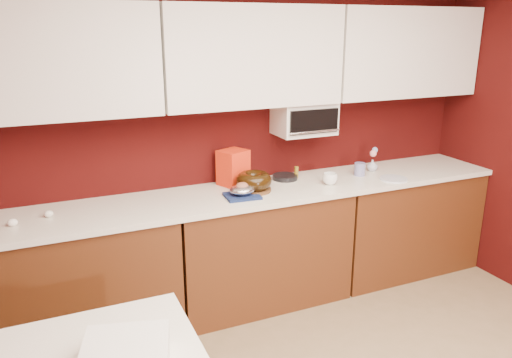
{
  "coord_description": "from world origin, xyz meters",
  "views": [
    {
      "loc": [
        -1.43,
        -1.24,
        2.05
      ],
      "look_at": [
        -0.07,
        1.84,
        1.02
      ],
      "focal_mm": 35.0,
      "sensor_mm": 36.0,
      "label": 1
    }
  ],
  "objects": [
    {
      "name": "countertop",
      "position": [
        0.0,
        1.94,
        0.88
      ],
      "size": [
        4.0,
        0.62,
        0.04
      ],
      "primitive_type": "cube",
      "color": "silver",
      "rests_on": "base_cabinet_center"
    },
    {
      "name": "pandoro_box",
      "position": [
        -0.13,
        2.14,
        1.03
      ],
      "size": [
        0.25,
        0.24,
        0.27
      ],
      "primitive_type": "cube",
      "rotation": [
        0.0,
        0.0,
        0.4
      ],
      "color": "red",
      "rests_on": "countertop"
    },
    {
      "name": "toaster_oven_handle",
      "position": [
        0.45,
        1.93,
        1.3
      ],
      "size": [
        0.42,
        0.02,
        0.02
      ],
      "primitive_type": "cylinder",
      "rotation": [
        0.0,
        1.57,
        0.0
      ],
      "color": "silver",
      "rests_on": "toaster_oven"
    },
    {
      "name": "base_cabinet_center",
      "position": [
        0.0,
        1.94,
        0.43
      ],
      "size": [
        1.31,
        0.58,
        0.86
      ],
      "primitive_type": "cube",
      "color": "#512710",
      "rests_on": "floor"
    },
    {
      "name": "roasted_ham",
      "position": [
        -0.18,
        1.84,
        0.98
      ],
      "size": [
        0.09,
        0.08,
        0.06
      ],
      "primitive_type": "ellipsoid",
      "rotation": [
        0.0,
        0.0,
        0.02
      ],
      "color": "#A1614A",
      "rests_on": "foil_ham_nest"
    },
    {
      "name": "toaster_oven_door",
      "position": [
        0.45,
        1.94,
        1.38
      ],
      "size": [
        0.4,
        0.02,
        0.18
      ],
      "primitive_type": "cube",
      "color": "black",
      "rests_on": "toaster_oven"
    },
    {
      "name": "upper_cabinet_left",
      "position": [
        -1.33,
        2.08,
        1.85
      ],
      "size": [
        1.31,
        0.33,
        0.7
      ],
      "primitive_type": "cube",
      "color": "white",
      "rests_on": "wall_back"
    },
    {
      "name": "egg_left",
      "position": [
        -1.65,
        1.9,
        0.92
      ],
      "size": [
        0.06,
        0.05,
        0.05
      ],
      "primitive_type": "ellipsoid",
      "rotation": [
        0.0,
        0.0,
        0.1
      ],
      "color": "white",
      "rests_on": "countertop"
    },
    {
      "name": "blue_jar",
      "position": [
        0.89,
        1.96,
        0.95
      ],
      "size": [
        0.09,
        0.09,
        0.1
      ],
      "primitive_type": "cylinder",
      "rotation": [
        0.0,
        0.0,
        -0.02
      ],
      "color": "navy",
      "rests_on": "countertop"
    },
    {
      "name": "china_plate",
      "position": [
        1.07,
        1.75,
        0.91
      ],
      "size": [
        0.25,
        0.25,
        0.01
      ],
      "primitive_type": "cylinder",
      "rotation": [
        0.0,
        0.0,
        -0.16
      ],
      "color": "silver",
      "rests_on": "countertop"
    },
    {
      "name": "dark_pan",
      "position": [
        0.29,
        2.1,
        0.92
      ],
      "size": [
        0.24,
        0.24,
        0.03
      ],
      "primitive_type": "cylinder",
      "rotation": [
        0.0,
        0.0,
        0.26
      ],
      "color": "black",
      "rests_on": "countertop"
    },
    {
      "name": "bundt_cake",
      "position": [
        -0.05,
        1.93,
        0.98
      ],
      "size": [
        0.35,
        0.35,
        0.11
      ],
      "primitive_type": "torus",
      "rotation": [
        0.0,
        0.0,
        0.43
      ],
      "color": "black",
      "rests_on": "cake_base"
    },
    {
      "name": "upper_cabinet_right",
      "position": [
        1.33,
        2.08,
        1.85
      ],
      "size": [
        1.31,
        0.33,
        0.7
      ],
      "primitive_type": "cube",
      "color": "white",
      "rests_on": "wall_back"
    },
    {
      "name": "flower_blue",
      "position": [
        1.1,
        2.05,
        1.07
      ],
      "size": [
        0.05,
        0.05,
        0.05
      ],
      "primitive_type": "sphere",
      "color": "#8097CD",
      "rests_on": "flower_vase"
    },
    {
      "name": "flower_pink",
      "position": [
        1.07,
        2.03,
        1.05
      ],
      "size": [
        0.06,
        0.06,
        0.06
      ],
      "primitive_type": "sphere",
      "color": "pink",
      "rests_on": "flower_vase"
    },
    {
      "name": "foil_ham_nest",
      "position": [
        -0.18,
        1.84,
        0.96
      ],
      "size": [
        0.21,
        0.19,
        0.07
      ],
      "primitive_type": "ellipsoid",
      "rotation": [
        0.0,
        0.0,
        0.24
      ],
      "color": "silver",
      "rests_on": "navy_towel"
    },
    {
      "name": "upper_cabinet_center",
      "position": [
        0.0,
        2.08,
        1.85
      ],
      "size": [
        1.31,
        0.33,
        0.7
      ],
      "primitive_type": "cube",
      "color": "white",
      "rests_on": "wall_back"
    },
    {
      "name": "base_cabinet_right",
      "position": [
        1.33,
        1.94,
        0.43
      ],
      "size": [
        1.31,
        0.58,
        0.86
      ],
      "primitive_type": "cube",
      "color": "#512710",
      "rests_on": "floor"
    },
    {
      "name": "toaster_oven",
      "position": [
        0.45,
        2.1,
        1.38
      ],
      "size": [
        0.45,
        0.3,
        0.25
      ],
      "primitive_type": "cube",
      "color": "white",
      "rests_on": "upper_cabinet_center"
    },
    {
      "name": "egg_right",
      "position": [
        -1.44,
        1.97,
        0.92
      ],
      "size": [
        0.06,
        0.05,
        0.04
      ],
      "primitive_type": "ellipsoid",
      "rotation": [
        0.0,
        0.0,
        -0.07
      ],
      "color": "white",
      "rests_on": "countertop"
    },
    {
      "name": "newspaper_stack",
      "position": [
        -1.22,
        0.5,
        0.81
      ],
      "size": [
        0.39,
        0.35,
        0.12
      ],
      "primitive_type": "cube",
      "rotation": [
        0.0,
        0.0,
        -0.26
      ],
      "color": "white",
      "rests_on": "dining_table"
    },
    {
      "name": "amber_bottle",
      "position": [
        0.39,
        2.1,
        0.95
      ],
      "size": [
        0.03,
        0.03,
        0.09
      ],
      "primitive_type": "cylinder",
      "rotation": [
        0.0,
        0.0,
        0.08
      ],
      "color": "olive",
      "rests_on": "countertop"
    },
    {
      "name": "wall_back",
      "position": [
        0.0,
        2.25,
        1.25
      ],
      "size": [
        4.0,
        0.02,
        2.5
      ],
      "primitive_type": "cube",
      "color": "#390907",
      "rests_on": "floor"
    },
    {
      "name": "coffee_mug",
      "position": [
        0.54,
        1.84,
        0.95
      ],
      "size": [
        0.14,
        0.14,
        0.11
      ],
      "primitive_type": "imported",
      "rotation": [
        0.0,
        0.0,
        0.74
      ],
      "color": "white",
      "rests_on": "countertop"
    },
    {
      "name": "flower_vase",
      "position": [
        1.07,
        2.03,
        0.95
      ],
      "size": [
        0.08,
        0.08,
        0.11
      ],
      "primitive_type": "imported",
      "rotation": [
        0.0,
        0.0,
        -0.14
      ],
      "color": "#B0B4C8",
      "rests_on": "countertop"
    },
    {
      "name": "base_cabinet_left",
      "position": [
        -1.33,
        1.94,
        0.43
      ],
      "size": [
        1.31,
        0.58,
        0.86
      ],
      "primitive_type": "cube",
      "color": "#512710",
      "rests_on": "floor"
    },
    {
      "name": "navy_towel",
      "position": [
        -0.18,
        1.84,
        0.91
      ],
      "size": [
        0.25,
        0.22,
        0.02
      ],
      "primitive_type": "cube",
      "rotation": [
        0.0,
        0.0,
        -0.08
      ],
      "color": "navy",
      "rests_on": "countertop"
    },
    {
      "name": "cake_base",
      "position": [
        -0.05,
        1.93,
        0.91
      ],
      "size": [
        0.27,
        0.27,
        0.02
      ],
      "primitive_type": "cylinder",
      "rotation": [
        0.0,
        0.0,
        -0.08
      ],
      "color": "brown",
      "rests_on": "countertop"
    }
  ]
}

